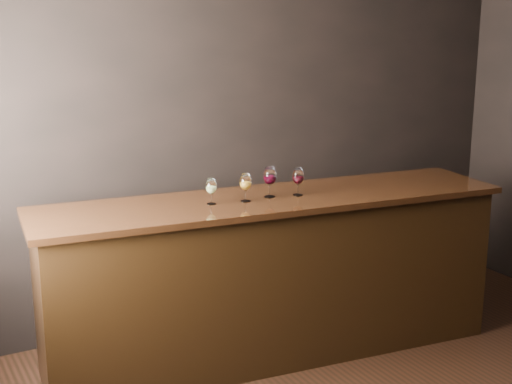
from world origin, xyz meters
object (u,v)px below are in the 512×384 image
glass_amber (245,183)px  glass_red_a (270,177)px  bar_counter (272,279)px  glass_white (211,187)px  back_bar_shelf (215,275)px  glass_red_b (298,177)px

glass_amber → glass_red_a: bearing=7.1°
bar_counter → glass_white: bearing=-177.2°
back_bar_shelf → glass_white: glass_white is taller
bar_counter → glass_amber: glass_amber is taller
back_bar_shelf → glass_white: 1.11m
back_bar_shelf → glass_red_a: 1.10m
back_bar_shelf → glass_red_b: size_ratio=11.66×
glass_white → glass_red_a: bearing=-2.0°
glass_red_b → back_bar_shelf: bearing=115.1°
bar_counter → back_bar_shelf: bar_counter is taller
bar_counter → glass_white: 0.85m
bar_counter → glass_white: (-0.45, 0.03, 0.72)m
glass_white → glass_amber: 0.24m
glass_amber → glass_red_b: glass_red_b is taller
glass_white → glass_amber: size_ratio=0.91×
bar_counter → glass_red_b: bearing=-6.4°
bar_counter → glass_red_b: 0.75m
glass_white → glass_red_a: glass_red_a is taller
glass_red_a → glass_white: bearing=178.0°
glass_red_a → glass_red_b: 0.20m
back_bar_shelf → glass_red_b: 1.16m
glass_amber → glass_red_b: size_ratio=0.98×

